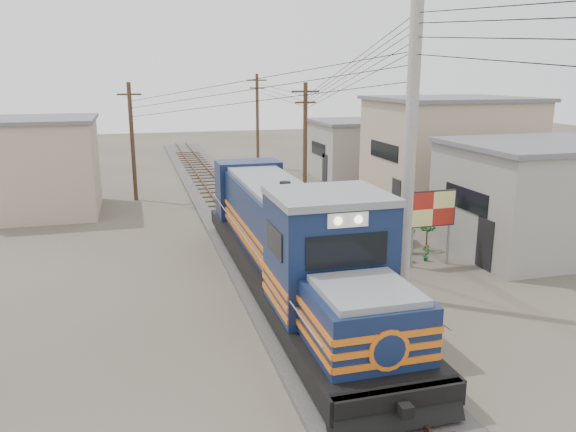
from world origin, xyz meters
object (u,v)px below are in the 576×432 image
object	(u,v)px
locomotive	(290,242)
market_umbrella	(376,193)
billboard	(432,211)
vendor	(378,219)

from	to	relation	value
locomotive	market_umbrella	xyz separation A→B (m)	(5.42, 4.97, 0.42)
locomotive	billboard	size ratio (longest dim) A/B	5.57
locomotive	market_umbrella	size ratio (longest dim) A/B	6.26
market_umbrella	vendor	bearing A→B (deg)	52.37
market_umbrella	vendor	world-z (taller)	market_umbrella
locomotive	vendor	xyz separation A→B (m)	(5.73, 5.38, -0.90)
billboard	vendor	world-z (taller)	billboard
market_umbrella	locomotive	bearing A→B (deg)	-137.43
billboard	market_umbrella	distance (m)	3.77
locomotive	billboard	bearing A→B (deg)	11.69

